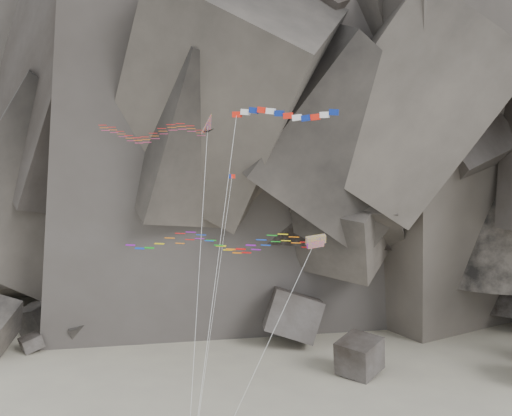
% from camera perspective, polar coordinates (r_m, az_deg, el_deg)
% --- Properties ---
extents(headland, '(110.00, 70.00, 84.00)m').
position_cam_1_polar(headland, '(117.02, 5.13, 13.04)').
color(headland, '#5A524A').
rests_on(headland, ground).
extents(boulder_field, '(79.11, 19.48, 8.77)m').
position_cam_1_polar(boulder_field, '(86.73, -2.01, -11.27)').
color(boulder_field, '#47423F').
rests_on(boulder_field, ground).
extents(delta_kite, '(10.67, 11.66, 29.11)m').
position_cam_1_polar(delta_kite, '(54.30, -9.64, 6.74)').
color(delta_kite, red).
rests_on(delta_kite, ground).
extents(banner_kite, '(10.05, 9.02, 29.43)m').
position_cam_1_polar(banner_kite, '(48.94, 2.40, 8.07)').
color(banner_kite, red).
rests_on(banner_kite, ground).
extents(parafoil_kite, '(15.20, 4.13, 20.47)m').
position_cam_1_polar(parafoil_kite, '(46.22, -3.87, -2.96)').
color(parafoil_kite, yellow).
rests_on(parafoil_kite, ground).
extents(pennant_kite, '(2.62, 5.61, 24.40)m').
position_cam_1_polar(pennant_kite, '(46.90, -3.40, -6.12)').
color(pennant_kite, red).
rests_on(pennant_kite, ground).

